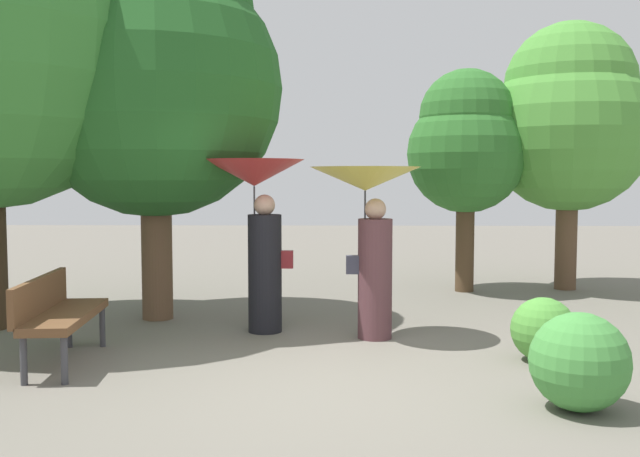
# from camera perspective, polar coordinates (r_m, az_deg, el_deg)

# --- Properties ---
(ground_plane) EXTENTS (40.00, 40.00, 0.00)m
(ground_plane) POSITION_cam_1_polar(r_m,az_deg,el_deg) (6.09, -0.51, -12.67)
(ground_plane) COLOR #6B665B
(person_left) EXTENTS (1.14, 1.14, 1.97)m
(person_left) POSITION_cam_1_polar(r_m,az_deg,el_deg) (7.98, -5.05, 1.75)
(person_left) COLOR black
(person_left) RESTS_ON ground
(person_right) EXTENTS (1.20, 1.20, 1.88)m
(person_right) POSITION_cam_1_polar(r_m,az_deg,el_deg) (7.64, 3.97, 1.31)
(person_right) COLOR #563338
(person_right) RESTS_ON ground
(park_bench) EXTENTS (0.62, 1.54, 0.83)m
(park_bench) POSITION_cam_1_polar(r_m,az_deg,el_deg) (7.10, -20.58, -6.28)
(park_bench) COLOR #38383D
(park_bench) RESTS_ON ground
(tree_near_right) EXTENTS (1.82, 1.82, 3.42)m
(tree_near_right) POSITION_cam_1_polar(r_m,az_deg,el_deg) (11.05, 11.81, 6.84)
(tree_near_right) COLOR #4C3823
(tree_near_right) RESTS_ON ground
(tree_mid_left) EXTENTS (3.15, 3.15, 4.87)m
(tree_mid_left) POSITION_cam_1_polar(r_m,az_deg,el_deg) (9.02, -13.36, 12.51)
(tree_mid_left) COLOR brown
(tree_mid_left) RESTS_ON ground
(tree_mid_right) EXTENTS (2.52, 2.52, 4.17)m
(tree_mid_right) POSITION_cam_1_polar(r_m,az_deg,el_deg) (11.73, 19.59, 8.53)
(tree_mid_right) COLOR brown
(tree_mid_right) RESTS_ON ground
(bush_path_left) EXTENTS (0.62, 0.62, 0.62)m
(bush_path_left) POSITION_cam_1_polar(r_m,az_deg,el_deg) (7.12, 17.69, -7.82)
(bush_path_left) COLOR #4C9338
(bush_path_left) RESTS_ON ground
(bush_path_right) EXTENTS (0.75, 0.75, 0.75)m
(bush_path_right) POSITION_cam_1_polar(r_m,az_deg,el_deg) (5.73, 20.33, -10.12)
(bush_path_right) COLOR #428C3D
(bush_path_right) RESTS_ON ground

